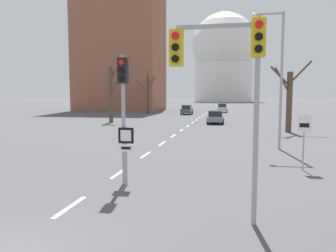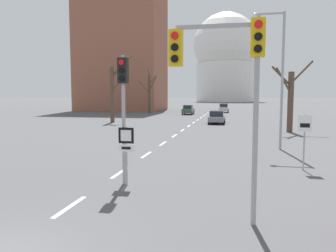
{
  "view_description": "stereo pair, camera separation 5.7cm",
  "coord_description": "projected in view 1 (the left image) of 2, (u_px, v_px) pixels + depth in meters",
  "views": [
    {
      "loc": [
        4.89,
        -5.49,
        3.46
      ],
      "look_at": [
        2.65,
        5.85,
        2.36
      ],
      "focal_mm": 35.0,
      "sensor_mm": 36.0,
      "label": 1
    },
    {
      "loc": [
        4.94,
        -5.47,
        3.46
      ],
      "look_at": [
        2.65,
        5.85,
        2.36
      ],
      "focal_mm": 35.0,
      "sensor_mm": 36.0,
      "label": 2
    }
  ],
  "objects": [
    {
      "name": "bare_tree_left_far",
      "position": [
        148.0,
        92.0,
        60.73
      ],
      "size": [
        4.12,
        3.03,
        8.42
      ],
      "color": "brown",
      "rests_on": "ground_plane"
    },
    {
      "name": "route_sign_post",
      "position": [
        126.0,
        146.0,
        12.43
      ],
      "size": [
        0.6,
        0.08,
        2.27
      ],
      "color": "#9E9EA3",
      "rests_on": "ground_plane"
    },
    {
      "name": "capitol_dome",
      "position": [
        224.0,
        57.0,
        168.33
      ],
      "size": [
        32.9,
        32.9,
        46.47
      ],
      "color": "silver",
      "rests_on": "ground_plane"
    },
    {
      "name": "lane_stripe_1",
      "position": [
        119.0,
        173.0,
        14.52
      ],
      "size": [
        0.16,
        2.0,
        0.01
      ],
      "primitive_type": "cube",
      "color": "silver",
      "rests_on": "ground_plane"
    },
    {
      "name": "sedan_near_left",
      "position": [
        216.0,
        117.0,
        39.61
      ],
      "size": [
        1.94,
        4.51,
        1.54
      ],
      "color": "slate",
      "rests_on": "ground_plane"
    },
    {
      "name": "lane_stripe_7",
      "position": [
        193.0,
        123.0,
        40.89
      ],
      "size": [
        0.16,
        2.0,
        0.01
      ],
      "primitive_type": "cube",
      "color": "silver",
      "rests_on": "ground_plane"
    },
    {
      "name": "lane_stripe_0",
      "position": [
        70.0,
        207.0,
        10.13
      ],
      "size": [
        0.16,
        2.0,
        0.01
      ],
      "primitive_type": "cube",
      "color": "silver",
      "rests_on": "ground_plane"
    },
    {
      "name": "lane_stripe_2",
      "position": [
        146.0,
        155.0,
        18.92
      ],
      "size": [
        0.16,
        2.0,
        0.01
      ],
      "primitive_type": "cube",
      "color": "silver",
      "rests_on": "ground_plane"
    },
    {
      "name": "sedan_mid_centre",
      "position": [
        222.0,
        108.0,
        64.48
      ],
      "size": [
        1.88,
        4.06,
        1.73
      ],
      "color": "#B7B7BC",
      "rests_on": "ground_plane"
    },
    {
      "name": "traffic_signal_near_right",
      "position": [
        229.0,
        67.0,
        8.5
      ],
      "size": [
        2.47,
        0.34,
        5.48
      ],
      "color": "#9E9EA3",
      "rests_on": "ground_plane"
    },
    {
      "name": "bare_tree_right_near",
      "position": [
        289.0,
        98.0,
        30.06
      ],
      "size": [
        3.83,
        2.01,
        6.61
      ],
      "color": "brown",
      "rests_on": "ground_plane"
    },
    {
      "name": "lane_stripe_8",
      "position": [
        196.0,
        120.0,
        45.29
      ],
      "size": [
        0.16,
        2.0,
        0.01
      ],
      "primitive_type": "cube",
      "color": "silver",
      "rests_on": "ground_plane"
    },
    {
      "name": "lane_stripe_11",
      "position": [
        205.0,
        114.0,
        58.47
      ],
      "size": [
        0.16,
        2.0,
        0.01
      ],
      "primitive_type": "cube",
      "color": "silver",
      "rests_on": "ground_plane"
    },
    {
      "name": "lane_stripe_4",
      "position": [
        173.0,
        136.0,
        27.71
      ],
      "size": [
        0.16,
        2.0,
        0.01
      ],
      "primitive_type": "cube",
      "color": "silver",
      "rests_on": "ground_plane"
    },
    {
      "name": "apartment_block_left",
      "position": [
        121.0,
        47.0,
        73.3
      ],
      "size": [
        18.0,
        14.0,
        28.34
      ],
      "primitive_type": "cube",
      "color": "#935642",
      "rests_on": "ground_plane"
    },
    {
      "name": "lane_stripe_10",
      "position": [
        202.0,
        116.0,
        54.08
      ],
      "size": [
        0.16,
        2.0,
        0.01
      ],
      "primitive_type": "cube",
      "color": "silver",
      "rests_on": "ground_plane"
    },
    {
      "name": "lane_stripe_9",
      "position": [
        200.0,
        118.0,
        49.68
      ],
      "size": [
        0.16,
        2.0,
        0.01
      ],
      "primitive_type": "cube",
      "color": "silver",
      "rests_on": "ground_plane"
    },
    {
      "name": "traffic_signal_centre_tall",
      "position": [
        123.0,
        95.0,
        12.4
      ],
      "size": [
        0.36,
        0.34,
        4.94
      ],
      "color": "#9E9EA3",
      "rests_on": "ground_plane"
    },
    {
      "name": "bare_tree_left_near",
      "position": [
        112.0,
        92.0,
        40.85
      ],
      "size": [
        2.41,
        2.93,
        8.55
      ],
      "color": "brown",
      "rests_on": "ground_plane"
    },
    {
      "name": "lane_stripe_12",
      "position": [
        207.0,
        113.0,
        62.87
      ],
      "size": [
        0.16,
        2.0,
        0.01
      ],
      "primitive_type": "cube",
      "color": "silver",
      "rests_on": "ground_plane"
    },
    {
      "name": "street_lamp_right",
      "position": [
        276.0,
        67.0,
        20.42
      ],
      "size": [
        2.01,
        0.36,
        8.55
      ],
      "color": "#9E9EA3",
      "rests_on": "ground_plane"
    },
    {
      "name": "sedan_near_right",
      "position": [
        187.0,
        110.0,
        57.91
      ],
      "size": [
        1.83,
        4.23,
        1.67
      ],
      "color": "#2D4C33",
      "rests_on": "ground_plane"
    },
    {
      "name": "lane_stripe_6",
      "position": [
        188.0,
        126.0,
        36.5
      ],
      "size": [
        0.16,
        2.0,
        0.01
      ],
      "primitive_type": "cube",
      "color": "silver",
      "rests_on": "ground_plane"
    },
    {
      "name": "speed_limit_sign",
      "position": [
        304.0,
        132.0,
        14.92
      ],
      "size": [
        0.6,
        0.08,
        2.6
      ],
      "color": "#9E9EA3",
      "rests_on": "ground_plane"
    },
    {
      "name": "lane_stripe_3",
      "position": [
        162.0,
        143.0,
        23.31
      ],
      "size": [
        0.16,
        2.0,
        0.01
      ],
      "primitive_type": "cube",
      "color": "silver",
      "rests_on": "ground_plane"
    },
    {
      "name": "lane_stripe_5",
      "position": [
        181.0,
        130.0,
        32.1
      ],
      "size": [
        0.16,
        2.0,
        0.01
      ],
      "primitive_type": "cube",
      "color": "silver",
      "rests_on": "ground_plane"
    }
  ]
}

